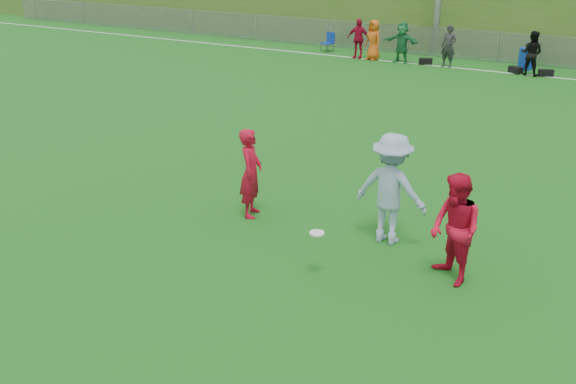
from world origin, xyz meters
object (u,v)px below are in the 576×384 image
Objects in this scene: frisbee at (317,233)px; recycling_bin at (526,59)px; player_blue at (391,189)px; player_red_left at (251,173)px; player_red_center at (455,230)px.

recycling_bin is at bearing 89.81° from frisbee.
player_blue is 8.33× the size of frisbee.
recycling_bin is at bearing -25.23° from player_red_left.
player_blue reaches higher than recycling_bin.
player_red_left is at bearing -147.12° from player_red_center.
player_blue is at bearing -170.19° from player_red_center.
player_red_center is at bearing -116.41° from player_red_left.
player_red_left is at bearing -97.50° from recycling_bin.
frisbee is at bearing -142.82° from player_red_left.
player_red_left is 2.82m from player_blue.
player_red_left reaches higher than recycling_bin.
frisbee is (-2.00, -0.92, -0.14)m from player_red_center.
player_blue is 1.90m from frisbee.
player_red_center reaches higher than recycling_bin.
player_red_left is 4.26m from player_red_center.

